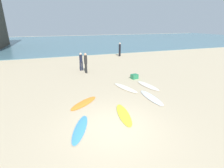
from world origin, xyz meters
TOP-DOWN VIEW (x-y plane):
  - ground_plane at (0.00, 0.00)m, footprint 120.00×120.00m
  - ocean_water at (0.00, 37.56)m, footprint 120.00×40.00m
  - surfboard_0 at (-0.88, 2.76)m, footprint 1.93×1.75m
  - surfboard_1 at (0.77, 0.86)m, footprint 0.86×2.24m
  - surfboard_2 at (3.12, 2.13)m, footprint 0.60×2.36m
  - surfboard_3 at (2.27, 4.13)m, footprint 1.23×2.40m
  - surfboard_4 at (-1.46, 0.36)m, footprint 1.22×2.16m
  - surfboard_5 at (3.99, 4.02)m, footprint 0.95×2.33m
  - beachgoer_near at (0.42, 8.83)m, footprint 0.32×0.34m
  - beachgoer_mid at (6.35, 15.53)m, footprint 0.38×0.38m
  - beachgoer_far at (0.16, 9.84)m, footprint 0.37×0.37m
  - beach_cooler at (3.84, 5.90)m, footprint 0.60×0.52m

SIDE VIEW (x-z plane):
  - ground_plane at x=0.00m, z-range 0.00..0.00m
  - surfboard_0 at x=-0.88m, z-range 0.00..0.06m
  - surfboard_1 at x=0.77m, z-range 0.00..0.07m
  - surfboard_5 at x=3.99m, z-range 0.00..0.08m
  - ocean_water at x=0.00m, z-range 0.00..0.08m
  - surfboard_4 at x=-1.46m, z-range 0.00..0.08m
  - surfboard_2 at x=3.12m, z-range 0.00..0.09m
  - surfboard_3 at x=2.27m, z-range 0.00..0.09m
  - beach_cooler at x=3.84m, z-range 0.00..0.37m
  - beachgoer_far at x=0.16m, z-range 0.10..1.81m
  - beachgoer_near at x=0.42m, z-range 0.11..1.93m
  - beachgoer_mid at x=6.35m, z-range 0.12..1.95m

